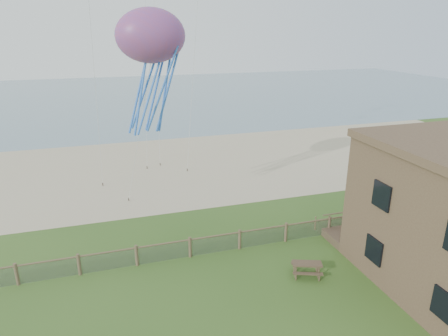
{
  "coord_description": "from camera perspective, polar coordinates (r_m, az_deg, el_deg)",
  "views": [
    {
      "loc": [
        -7.04,
        -13.65,
        12.42
      ],
      "look_at": [
        -0.35,
        8.0,
        4.47
      ],
      "focal_mm": 32.0,
      "sensor_mm": 36.0,
      "label": 1
    }
  ],
  "objects": [
    {
      "name": "ground",
      "position": [
        19.75,
        8.34,
        -19.87
      ],
      "size": [
        160.0,
        160.0,
        0.0
      ],
      "primitive_type": "plane",
      "color": "#2F501B",
      "rests_on": "ground"
    },
    {
      "name": "sand_beach",
      "position": [
        38.4,
        -5.67,
        0.37
      ],
      "size": [
        72.0,
        20.0,
        0.02
      ],
      "primitive_type": "cube",
      "color": "tan",
      "rests_on": "ground"
    },
    {
      "name": "ocean",
      "position": [
        80.92,
        -12.15,
        10.08
      ],
      "size": [
        160.0,
        68.0,
        0.02
      ],
      "primitive_type": "cube",
      "color": "slate",
      "rests_on": "ground"
    },
    {
      "name": "chainlink_fence",
      "position": [
        24.02,
        2.25,
        -10.31
      ],
      "size": [
        36.2,
        0.2,
        1.25
      ],
      "primitive_type": null,
      "color": "brown",
      "rests_on": "ground"
    },
    {
      "name": "motel_deck",
      "position": [
        29.96,
        27.31,
        -6.95
      ],
      "size": [
        15.0,
        2.0,
        0.5
      ],
      "primitive_type": "cube",
      "color": "brown",
      "rests_on": "ground"
    },
    {
      "name": "picnic_table",
      "position": [
        22.24,
        11.72,
        -14.07
      ],
      "size": [
        1.86,
        1.64,
        0.65
      ],
      "primitive_type": null,
      "rotation": [
        0.0,
        0.0,
        -0.36
      ],
      "color": "brown",
      "rests_on": "ground"
    },
    {
      "name": "octopus_kite",
      "position": [
        26.07,
        -10.15,
        13.56
      ],
      "size": [
        4.51,
        3.72,
        8.04
      ],
      "primitive_type": null,
      "rotation": [
        0.0,
        0.0,
        -0.28
      ],
      "color": "#ED4625"
    }
  ]
}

